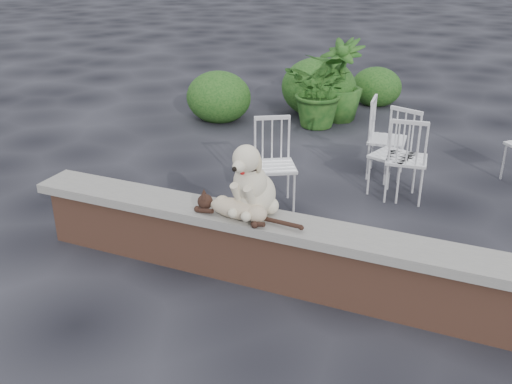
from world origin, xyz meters
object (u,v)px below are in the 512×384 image
at_px(cat, 238,208).
at_px(potted_plant_a, 321,89).
at_px(chair_e, 387,138).
at_px(chair_c, 407,158).
at_px(dog, 255,177).
at_px(potted_plant_b, 340,80).
at_px(chair_a, 274,165).
at_px(chair_b, 394,154).

relative_size(cat, potted_plant_a, 0.97).
xyz_separation_m(chair_e, chair_c, (0.32, -0.55, 0.00)).
relative_size(dog, chair_c, 0.67).
height_order(dog, chair_e, dog).
bearing_deg(potted_plant_b, dog, -82.64).
height_order(cat, chair_a, chair_a).
height_order(chair_c, potted_plant_b, potted_plant_b).
distance_m(chair_e, chair_a, 1.59).
bearing_deg(potted_plant_a, chair_a, -82.08).
xyz_separation_m(cat, potted_plant_a, (-0.67, 4.32, -0.11)).
bearing_deg(chair_e, cat, 162.21).
height_order(chair_a, potted_plant_a, potted_plant_a).
height_order(chair_b, chair_c, same).
relative_size(chair_e, chair_c, 1.00).
bearing_deg(chair_b, chair_e, 127.64).
relative_size(chair_a, potted_plant_a, 0.83).
xyz_separation_m(dog, potted_plant_b, (-0.60, 4.62, -0.27)).
height_order(chair_b, chair_a, same).
relative_size(chair_b, chair_a, 1.00).
xyz_separation_m(chair_c, potted_plant_b, (-1.47, 2.56, 0.15)).
xyz_separation_m(chair_b, chair_e, (-0.17, 0.50, 0.00)).
bearing_deg(dog, chair_e, 85.42).
height_order(chair_b, potted_plant_b, potted_plant_b).
xyz_separation_m(chair_a, potted_plant_b, (-0.24, 3.31, 0.15)).
distance_m(chair_a, potted_plant_a, 2.89).
distance_m(dog, chair_c, 2.28).
distance_m(dog, chair_b, 2.28).
distance_m(dog, chair_a, 1.42).
relative_size(dog, potted_plant_b, 0.51).
bearing_deg(cat, dog, 69.17).
relative_size(cat, chair_a, 1.17).
bearing_deg(potted_plant_b, cat, -83.81).
xyz_separation_m(chair_a, chair_c, (1.22, 0.76, 0.00)).
relative_size(chair_e, chair_a, 1.00).
distance_m(potted_plant_a, potted_plant_b, 0.48).
bearing_deg(potted_plant_b, potted_plant_a, -108.49).
distance_m(cat, chair_b, 2.41).
relative_size(chair_b, chair_e, 1.00).
distance_m(chair_b, potted_plant_b, 2.83).
height_order(chair_a, potted_plant_b, potted_plant_b).
height_order(chair_b, potted_plant_a, potted_plant_a).
xyz_separation_m(cat, potted_plant_b, (-0.52, 4.77, -0.05)).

